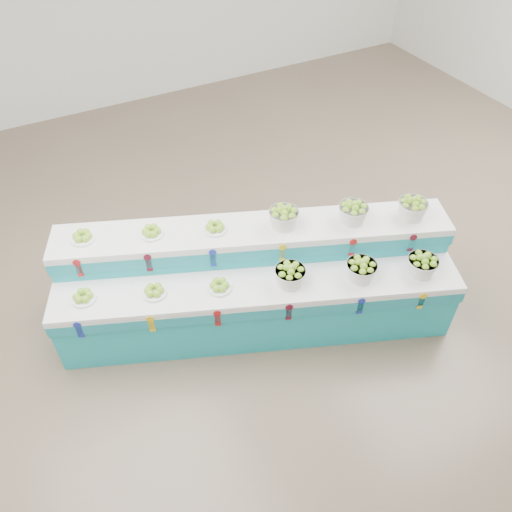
% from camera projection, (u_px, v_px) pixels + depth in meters
% --- Properties ---
extents(ground, '(10.00, 10.00, 0.00)m').
position_uv_depth(ground, '(318.00, 270.00, 5.84)').
color(ground, brown).
rests_on(ground, ground).
extents(display_stand, '(3.94, 2.32, 1.02)m').
position_uv_depth(display_stand, '(256.00, 282.00, 5.01)').
color(display_stand, '#1FA5B0').
rests_on(display_stand, ground).
extents(plate_lower_left, '(0.30, 0.30, 0.09)m').
position_uv_depth(plate_lower_left, '(83.00, 296.00, 4.53)').
color(plate_lower_left, white).
rests_on(plate_lower_left, display_stand).
extents(plate_lower_mid, '(0.30, 0.30, 0.09)m').
position_uv_depth(plate_lower_mid, '(154.00, 290.00, 4.58)').
color(plate_lower_mid, white).
rests_on(plate_lower_mid, display_stand).
extents(plate_lower_right, '(0.30, 0.30, 0.09)m').
position_uv_depth(plate_lower_right, '(219.00, 285.00, 4.63)').
color(plate_lower_right, white).
rests_on(plate_lower_right, display_stand).
extents(basket_lower_left, '(0.37, 0.37, 0.21)m').
position_uv_depth(basket_lower_left, '(290.00, 275.00, 4.64)').
color(basket_lower_left, silver).
rests_on(basket_lower_left, display_stand).
extents(basket_lower_mid, '(0.37, 0.37, 0.21)m').
position_uv_depth(basket_lower_mid, '(361.00, 269.00, 4.69)').
color(basket_lower_mid, silver).
rests_on(basket_lower_mid, display_stand).
extents(basket_lower_right, '(0.37, 0.37, 0.21)m').
position_uv_depth(basket_lower_right, '(422.00, 265.00, 4.74)').
color(basket_lower_right, silver).
rests_on(basket_lower_right, display_stand).
extents(plate_upper_left, '(0.30, 0.30, 0.09)m').
position_uv_depth(plate_upper_left, '(82.00, 236.00, 4.67)').
color(plate_upper_left, white).
rests_on(plate_upper_left, display_stand).
extents(plate_upper_mid, '(0.30, 0.30, 0.09)m').
position_uv_depth(plate_upper_mid, '(151.00, 231.00, 4.72)').
color(plate_upper_mid, white).
rests_on(plate_upper_mid, display_stand).
extents(plate_upper_right, '(0.30, 0.30, 0.09)m').
position_uv_depth(plate_upper_right, '(215.00, 226.00, 4.76)').
color(plate_upper_right, white).
rests_on(plate_upper_right, display_stand).
extents(basket_upper_left, '(0.37, 0.37, 0.21)m').
position_uv_depth(basket_upper_left, '(284.00, 217.00, 4.77)').
color(basket_upper_left, silver).
rests_on(basket_upper_left, display_stand).
extents(basket_upper_mid, '(0.37, 0.37, 0.21)m').
position_uv_depth(basket_upper_mid, '(353.00, 212.00, 4.82)').
color(basket_upper_mid, silver).
rests_on(basket_upper_mid, display_stand).
extents(basket_upper_right, '(0.37, 0.37, 0.21)m').
position_uv_depth(basket_upper_right, '(412.00, 208.00, 4.87)').
color(basket_upper_right, silver).
rests_on(basket_upper_right, display_stand).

